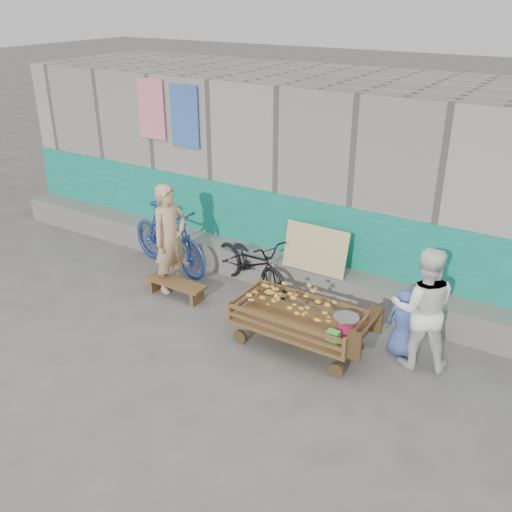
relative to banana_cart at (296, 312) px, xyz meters
The scene contains 9 objects.
ground 1.26m from the banana_cart, 127.71° to the right, with size 80.00×80.00×0.00m, color #514F49.
building_wall 3.36m from the banana_cart, 102.55° to the left, with size 12.00×3.50×3.00m.
banana_cart is the anchor object (origin of this frame).
bench 2.23m from the banana_cart, behind, with size 0.99×0.30×0.25m.
vendor_man 2.45m from the banana_cart, behind, with size 0.62×0.41×1.70m, color tan.
woman 1.55m from the banana_cart, 17.82° to the left, with size 0.77×0.60×1.59m, color white.
child 1.35m from the banana_cart, 25.56° to the left, with size 0.45×0.29×0.91m, color #445FAB.
bicycle_dark 1.71m from the banana_cart, 142.14° to the left, with size 0.60×1.71×0.90m, color black.
bicycle_blue 3.05m from the banana_cart, 161.91° to the left, with size 0.52×1.84×1.10m, color navy.
Camera 1 is at (3.59, -4.70, 4.26)m, focal length 40.00 mm.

